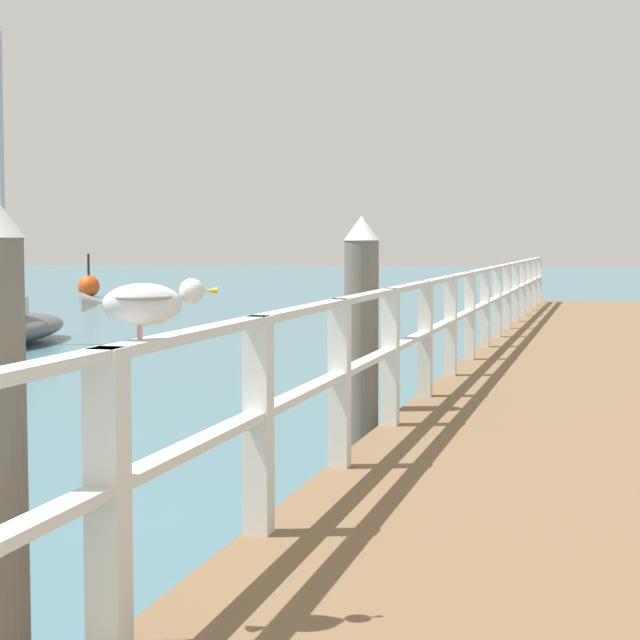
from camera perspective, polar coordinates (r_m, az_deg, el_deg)
The scene contains 5 objects.
pier_deck at distance 13.03m, azimuth 12.97°, elevation -2.99°, with size 2.57×27.30×0.39m, color brown.
pier_railing at distance 13.04m, azimuth 7.72°, elevation 0.76°, with size 0.12×25.82×1.03m.
dock_piling_far at distance 9.06m, azimuth 2.14°, elevation -0.83°, with size 0.29×0.29×1.98m.
seagull_foreground at distance 3.92m, azimuth -9.00°, elevation 0.93°, with size 0.43×0.29×0.21m.
channel_buoy at distance 36.44m, azimuth -11.81°, elevation 1.73°, with size 0.70×0.70×1.40m.
Camera 1 is at (0.38, 0.72, 1.76)m, focal length 62.20 mm.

